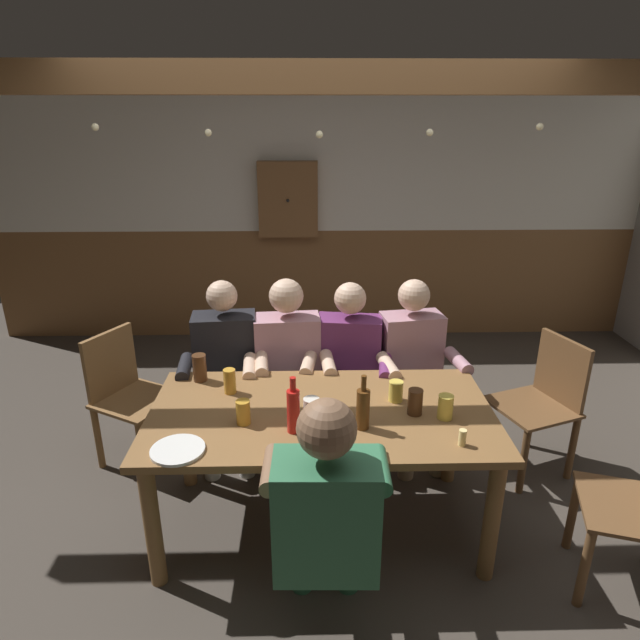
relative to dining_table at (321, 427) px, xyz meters
The scene contains 25 objects.
ground_plane 0.64m from the dining_table, 90.00° to the left, with size 7.61×7.61×0.00m, color #423A33.
back_wall_upper 3.09m from the dining_table, 90.00° to the left, with size 6.34×0.12×1.33m, color silver.
back_wall_wainscot 2.88m from the dining_table, 90.00° to the left, with size 6.34×0.12×1.09m, color brown.
ceiling_beam 1.76m from the dining_table, 90.00° to the left, with size 5.71×0.14×0.16m, color brown.
dining_table is the anchor object (origin of this frame).
person_0 0.92m from the dining_table, 130.39° to the left, with size 0.56×0.55×1.20m.
person_1 0.73m from the dining_table, 105.58° to the left, with size 0.58×0.53×1.21m.
person_2 0.72m from the dining_table, 74.63° to the left, with size 0.58×0.54×1.18m.
person_3 0.92m from the dining_table, 48.45° to the left, with size 0.56×0.56×1.20m.
person_4 0.70m from the dining_table, 89.87° to the right, with size 0.56×0.53×1.22m.
chair_empty_near_right 1.42m from the dining_table, 151.28° to the left, with size 0.60×0.60×0.88m.
chair_empty_near_left 1.51m from the dining_table, 20.32° to the left, with size 0.57×0.57×0.88m.
table_candle 0.74m from the dining_table, 26.94° to the right, with size 0.04×0.04×0.08m, color #F9E08C.
plate_0 0.76m from the dining_table, 152.29° to the right, with size 0.25×0.25×0.01m, color white.
bottle_0 0.33m from the dining_table, 40.53° to the right, with size 0.07×0.07×0.28m.
bottle_1 0.32m from the dining_table, 125.80° to the right, with size 0.06×0.06×0.29m.
pint_glass_0 0.56m from the dining_table, 157.49° to the left, with size 0.07×0.07×0.14m, color gold.
pint_glass_1 0.79m from the dining_table, 152.55° to the left, with size 0.08×0.08×0.16m, color #4C2D19.
pint_glass_2 0.65m from the dining_table, ahead, with size 0.08×0.08×0.13m, color #E5C64C.
pint_glass_3 0.43m from the dining_table, 163.71° to the right, with size 0.07×0.07×0.12m, color gold.
pint_glass_4 0.44m from the dining_table, 13.60° to the left, with size 0.08×0.08×0.11m, color #E5C64C.
pint_glass_5 0.22m from the dining_table, 112.00° to the right, with size 0.08×0.08×0.14m, color white.
pint_glass_6 0.51m from the dining_table, ahead, with size 0.08×0.08×0.14m, color #4C2D19.
wall_dart_cabinet 2.87m from the dining_table, 95.11° to the left, with size 0.56×0.15×0.70m.
string_lights 1.55m from the dining_table, 90.00° to the left, with size 4.47×0.04×0.18m.
Camera 1 is at (-0.06, -2.54, 2.18)m, focal length 30.60 mm.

